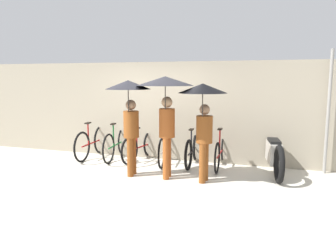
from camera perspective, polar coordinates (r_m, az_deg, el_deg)
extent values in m
plane|color=beige|center=(6.81, -6.97, -9.16)|extent=(30.00, 30.00, 0.00)
cube|color=gray|center=(8.28, -1.73, 2.64)|extent=(12.47, 0.12, 2.44)
torus|color=black|center=(9.13, -11.61, -2.32)|extent=(0.08, 0.76, 0.76)
torus|color=black|center=(8.26, -14.75, -3.55)|extent=(0.08, 0.76, 0.76)
cylinder|color=maroon|center=(8.69, -13.10, -2.91)|extent=(0.08, 1.01, 0.04)
cylinder|color=maroon|center=(8.49, -13.72, -1.37)|extent=(0.04, 0.04, 0.53)
cube|color=black|center=(8.45, -13.79, 0.51)|extent=(0.10, 0.20, 0.03)
cylinder|color=maroon|center=(9.08, -11.67, -0.39)|extent=(0.04, 0.04, 0.62)
cylinder|color=maroon|center=(9.04, -11.73, 1.55)|extent=(0.44, 0.05, 0.03)
torus|color=black|center=(8.90, -7.83, -2.59)|extent=(0.11, 0.73, 0.73)
torus|color=black|center=(7.97, -10.31, -3.93)|extent=(0.11, 0.73, 0.73)
cylinder|color=#19662D|center=(8.43, -9.00, -3.22)|extent=(0.13, 1.01, 0.04)
cylinder|color=#19662D|center=(8.22, -9.49, -1.62)|extent=(0.04, 0.04, 0.54)
cube|color=black|center=(8.17, -9.53, 0.35)|extent=(0.11, 0.21, 0.03)
cylinder|color=#19662D|center=(8.84, -7.88, -0.26)|extent=(0.04, 0.04, 0.73)
cylinder|color=#19662D|center=(8.79, -7.93, 2.10)|extent=(0.44, 0.07, 0.03)
torus|color=black|center=(8.59, -3.03, -3.03)|extent=(0.17, 0.69, 0.70)
torus|color=black|center=(7.77, -6.72, -4.30)|extent=(0.17, 0.69, 0.70)
cylinder|color=maroon|center=(8.18, -4.78, -3.63)|extent=(0.20, 0.98, 0.04)
cylinder|color=maroon|center=(7.99, -5.46, -2.19)|extent=(0.04, 0.04, 0.48)
cube|color=black|center=(7.95, -5.49, -0.39)|extent=(0.12, 0.21, 0.03)
cylinder|color=maroon|center=(8.53, -3.05, -0.81)|extent=(0.04, 0.04, 0.67)
cylinder|color=maroon|center=(8.49, -3.06, 1.44)|extent=(0.44, 0.10, 0.03)
torus|color=black|center=(8.43, 0.24, -3.21)|extent=(0.14, 0.71, 0.71)
torus|color=black|center=(7.44, -1.14, -4.78)|extent=(0.14, 0.71, 0.71)
cylinder|color=#A59E93|center=(7.93, -0.41, -3.95)|extent=(0.17, 1.03, 0.04)
cylinder|color=#A59E93|center=(7.71, -0.66, -2.37)|extent=(0.04, 0.04, 0.51)
cube|color=black|center=(7.66, -0.66, -0.39)|extent=(0.11, 0.21, 0.03)
cylinder|color=#A59E93|center=(8.37, 0.24, -1.10)|extent=(0.04, 0.04, 0.63)
cylinder|color=#A59E93|center=(8.33, 0.25, 1.04)|extent=(0.44, 0.08, 0.03)
torus|color=black|center=(8.23, 4.92, -3.55)|extent=(0.09, 0.70, 0.70)
torus|color=black|center=(7.32, 3.58, -5.05)|extent=(0.09, 0.70, 0.70)
cylinder|color=black|center=(7.77, 4.29, -4.26)|extent=(0.08, 0.95, 0.04)
cylinder|color=black|center=(7.56, 4.07, -2.63)|extent=(0.04, 0.04, 0.51)
cube|color=black|center=(7.51, 4.09, -0.60)|extent=(0.10, 0.20, 0.03)
cylinder|color=black|center=(8.17, 4.95, -1.24)|extent=(0.04, 0.04, 0.67)
cylinder|color=black|center=(8.12, 4.98, 1.10)|extent=(0.44, 0.05, 0.03)
torus|color=black|center=(8.18, 9.65, -3.75)|extent=(0.05, 0.69, 0.69)
torus|color=black|center=(7.14, 8.56, -5.52)|extent=(0.05, 0.69, 0.69)
cylinder|color=maroon|center=(7.66, 9.14, -4.58)|extent=(0.05, 1.08, 0.04)
cylinder|color=maroon|center=(7.42, 9.00, -2.78)|extent=(0.04, 0.04, 0.56)
cube|color=black|center=(7.36, 9.05, -0.52)|extent=(0.09, 0.20, 0.03)
cylinder|color=maroon|center=(8.12, 9.71, -1.38)|extent=(0.04, 0.04, 0.69)
cylinder|color=maroon|center=(8.07, 9.77, 1.03)|extent=(0.44, 0.03, 0.03)
cylinder|color=brown|center=(7.05, -6.08, -5.11)|extent=(0.13, 0.13, 0.81)
cylinder|color=brown|center=(6.88, -6.60, -5.45)|extent=(0.13, 0.13, 0.81)
cylinder|color=brown|center=(6.84, -6.43, 0.31)|extent=(0.32, 0.32, 0.55)
sphere|color=#997051|center=(6.79, -6.49, 3.67)|extent=(0.21, 0.21, 0.21)
cylinder|color=#332D28|center=(6.66, -6.90, 3.38)|extent=(0.02, 0.02, 0.70)
cone|color=black|center=(6.64, -6.97, 7.15)|extent=(0.92, 0.92, 0.18)
cylinder|color=#9E4C1E|center=(6.81, 0.00, -5.36)|extent=(0.13, 0.13, 0.85)
cylinder|color=#9E4C1E|center=(6.65, -0.37, -5.72)|extent=(0.13, 0.13, 0.85)
cylinder|color=#9E4C1E|center=(6.59, -0.18, 0.53)|extent=(0.32, 0.32, 0.58)
sphere|color=tan|center=(6.55, -0.18, 4.19)|extent=(0.22, 0.22, 0.22)
cylinder|color=#332D28|center=(6.42, -0.48, 3.84)|extent=(0.02, 0.02, 0.72)
cone|color=black|center=(6.40, -0.49, 7.86)|extent=(1.12, 1.12, 0.18)
cylinder|color=brown|center=(6.63, 6.50, -6.13)|extent=(0.13, 0.13, 0.79)
cylinder|color=brown|center=(6.46, 6.01, -6.50)|extent=(0.13, 0.13, 0.79)
cylinder|color=brown|center=(6.41, 6.35, -0.59)|extent=(0.32, 0.32, 0.53)
sphere|color=#997051|center=(6.36, 6.41, 2.88)|extent=(0.20, 0.20, 0.20)
cylinder|color=#332D28|center=(6.23, 6.01, 2.59)|extent=(0.02, 0.02, 0.68)
cone|color=black|center=(6.20, 6.07, 6.56)|extent=(0.93, 0.93, 0.18)
torus|color=black|center=(8.11, 17.16, -3.84)|extent=(0.22, 0.77, 0.76)
torus|color=black|center=(6.77, 18.78, -6.31)|extent=(0.22, 0.77, 0.76)
cube|color=#ADA89E|center=(7.42, 17.92, -4.37)|extent=(0.35, 0.79, 0.44)
cube|color=black|center=(7.37, 18.01, -2.47)|extent=(0.30, 0.56, 0.06)
cylinder|color=#B2B2B7|center=(8.02, 17.33, 0.00)|extent=(0.58, 0.12, 0.03)
cylinder|color=gray|center=(7.70, 26.13, 2.11)|extent=(0.07, 0.07, 2.64)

